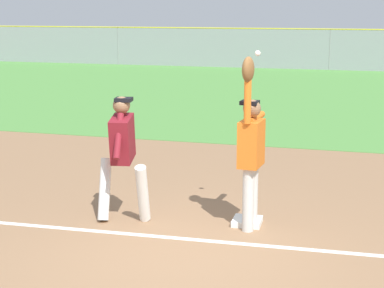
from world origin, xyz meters
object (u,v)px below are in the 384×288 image
object	(u,v)px
first_base	(247,221)
parked_car_tan	(278,51)
fielder	(251,146)
parked_car_red	(183,48)
parked_car_green	(382,53)
runner	(123,150)
baseball	(258,53)

from	to	relation	value
first_base	parked_car_tan	distance (m)	24.94
fielder	parked_car_red	world-z (taller)	fielder
fielder	parked_car_tan	size ratio (longest dim) A/B	0.51
parked_car_red	parked_car_green	xyz separation A→B (m)	(10.42, -0.62, 0.00)
runner	parked_car_red	xyz separation A→B (m)	(-6.93, 25.65, -0.32)
parked_car_green	first_base	bearing A→B (deg)	-97.92
parked_car_red	parked_car_tan	bearing A→B (deg)	-2.04
parked_car_tan	parked_car_green	xyz separation A→B (m)	(5.12, -0.03, 0.00)
baseball	parked_car_red	distance (m)	26.72
fielder	baseball	distance (m)	1.20
parked_car_red	parked_car_green	world-z (taller)	same
baseball	first_base	bearing A→B (deg)	-132.74
runner	fielder	bearing A→B (deg)	-4.20
fielder	baseball	bearing A→B (deg)	-90.04
runner	parked_car_green	world-z (taller)	runner
parked_car_tan	baseball	bearing A→B (deg)	-84.56
fielder	parked_car_green	xyz separation A→B (m)	(1.79, 24.85, -0.45)
fielder	parked_car_green	bearing A→B (deg)	-89.96
first_base	fielder	bearing A→B (deg)	-70.31
parked_car_red	parked_car_tan	distance (m)	5.33
fielder	runner	size ratio (longest dim) A/B	1.33
baseball	parked_car_green	xyz separation A→B (m)	(1.77, 24.60, -1.61)
baseball	parked_car_green	distance (m)	24.72
fielder	runner	bearing A→B (deg)	9.89
first_base	baseball	xyz separation A→B (m)	(0.08, 0.09, 2.25)
runner	baseball	size ratio (longest dim) A/B	23.24
parked_car_tan	runner	bearing A→B (deg)	-88.59
runner	parked_car_tan	xyz separation A→B (m)	(-1.63, 25.06, -0.32)
first_base	parked_car_red	bearing A→B (deg)	108.71
parked_car_green	runner	bearing A→B (deg)	-101.58
parked_car_tan	parked_car_green	size ratio (longest dim) A/B	0.99
parked_car_red	parked_car_tan	size ratio (longest dim) A/B	1.01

